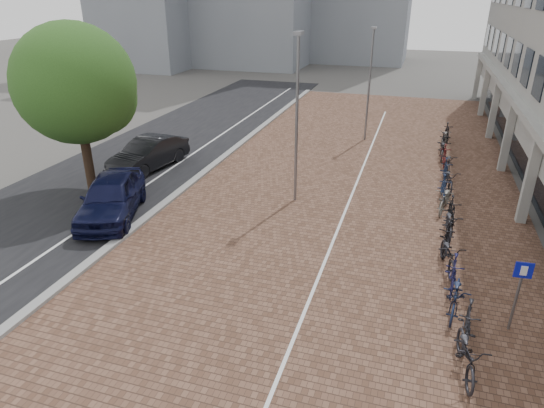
# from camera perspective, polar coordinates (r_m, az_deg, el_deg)

# --- Properties ---
(ground) EXTENTS (140.00, 140.00, 0.00)m
(ground) POSITION_cam_1_polar(r_m,az_deg,el_deg) (12.54, -8.61, -16.43)
(ground) COLOR #474442
(ground) RESTS_ON ground
(plaza_brick) EXTENTS (14.50, 42.00, 0.04)m
(plaza_brick) POSITION_cam_1_polar(r_m,az_deg,el_deg) (22.10, 9.67, 2.44)
(plaza_brick) COLOR brown
(plaza_brick) RESTS_ON ground
(street_asphalt) EXTENTS (8.00, 50.00, 0.03)m
(street_asphalt) POSITION_cam_1_polar(r_m,az_deg,el_deg) (25.79, -15.32, 5.11)
(street_asphalt) COLOR black
(street_asphalt) RESTS_ON ground
(curb) EXTENTS (0.35, 42.00, 0.14)m
(curb) POSITION_cam_1_polar(r_m,az_deg,el_deg) (23.95, -7.37, 4.49)
(curb) COLOR gray
(curb) RESTS_ON ground
(lane_line) EXTENTS (0.12, 44.00, 0.00)m
(lane_line) POSITION_cam_1_polar(r_m,az_deg,el_deg) (24.79, -11.39, 4.78)
(lane_line) COLOR white
(lane_line) RESTS_ON street_asphalt
(parking_line) EXTENTS (0.10, 30.00, 0.00)m
(parking_line) POSITION_cam_1_polar(r_m,az_deg,el_deg) (22.07, 10.18, 2.43)
(parking_line) COLOR white
(parking_line) RESTS_ON plaza_brick
(car_navy) EXTENTS (3.56, 5.29, 1.67)m
(car_navy) POSITION_cam_1_polar(r_m,az_deg,el_deg) (19.38, -18.92, 0.85)
(car_navy) COLOR black
(car_navy) RESTS_ON ground
(car_dark) EXTENTS (2.32, 4.86, 1.54)m
(car_dark) POSITION_cam_1_polar(r_m,az_deg,el_deg) (24.32, -14.72, 5.92)
(car_dark) COLOR black
(car_dark) RESTS_ON ground
(parking_sign) EXTENTS (0.43, 0.10, 2.07)m
(parking_sign) POSITION_cam_1_polar(r_m,az_deg,el_deg) (13.53, 27.79, -8.89)
(parking_sign) COLOR slate
(parking_sign) RESTS_ON ground
(lamp_near) EXTENTS (0.12, 0.12, 6.74)m
(lamp_near) POSITION_cam_1_polar(r_m,az_deg,el_deg) (18.96, 3.01, 9.79)
(lamp_near) COLOR gray
(lamp_near) RESTS_ON ground
(lamp_far) EXTENTS (0.12, 0.12, 6.33)m
(lamp_far) POSITION_cam_1_polar(r_m,az_deg,el_deg) (28.30, 11.68, 13.77)
(lamp_far) COLOR slate
(lamp_far) RESTS_ON ground
(street_tree) EXTENTS (4.93, 4.93, 7.17)m
(street_tree) POSITION_cam_1_polar(r_m,az_deg,el_deg) (21.42, -22.25, 13.00)
(street_tree) COLOR #382619
(street_tree) RESTS_ON ground
(bike_row) EXTENTS (1.27, 21.46, 1.05)m
(bike_row) POSITION_cam_1_polar(r_m,az_deg,el_deg) (20.58, 20.61, 1.01)
(bike_row) COLOR black
(bike_row) RESTS_ON ground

